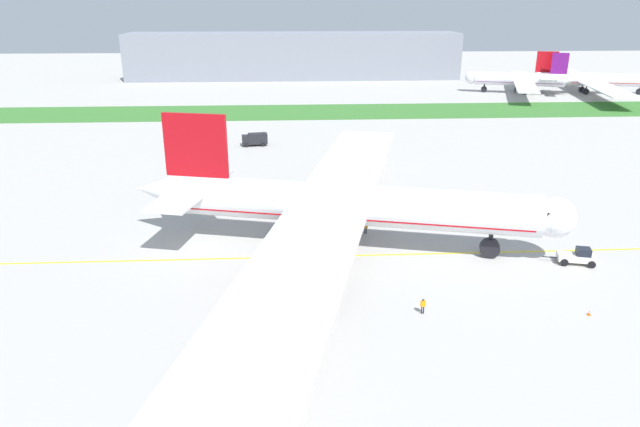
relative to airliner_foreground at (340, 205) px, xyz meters
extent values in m
plane|color=#ADAAA5|center=(-4.14, -2.37, -5.72)|extent=(600.00, 600.00, 0.00)
cube|color=yellow|center=(-4.14, -3.23, -5.72)|extent=(280.00, 0.36, 0.01)
cube|color=#38722D|center=(-4.14, 96.82, -5.67)|extent=(320.00, 24.00, 0.10)
cylinder|color=white|center=(0.88, -0.22, 0.15)|extent=(47.58, 16.60, 5.22)
cube|color=#B20C14|center=(0.88, -0.22, -0.76)|extent=(45.63, 15.73, 0.63)
sphere|color=white|center=(25.43, -6.33, 0.15)|extent=(4.96, 4.96, 4.96)
cone|color=white|center=(-24.56, 6.12, 0.55)|extent=(6.65, 5.69, 4.44)
cube|color=#B20C14|center=(-18.58, 4.63, 6.94)|extent=(8.46, 2.58, 8.35)
cube|color=white|center=(-18.24, 9.92, 0.94)|extent=(7.11, 9.38, 0.37)
cube|color=white|center=(-20.76, -0.21, 0.94)|extent=(7.11, 9.38, 0.37)
cube|color=white|center=(4.38, 23.73, -0.50)|extent=(20.57, 44.22, 0.42)
cube|color=white|center=(-7.26, -23.02, -0.50)|extent=(20.57, 44.22, 0.42)
cylinder|color=#B7BABF|center=(3.44, 14.01, -2.08)|extent=(5.51, 3.99, 2.87)
cylinder|color=black|center=(5.84, 13.41, -2.08)|extent=(1.15, 3.03, 3.02)
cylinder|color=#B7BABF|center=(-3.53, -13.98, -2.08)|extent=(5.51, 3.99, 2.87)
cylinder|color=black|center=(-1.13, -14.58, -2.08)|extent=(1.15, 3.03, 3.02)
cylinder|color=black|center=(18.48, -4.60, -3.47)|extent=(0.55, 0.55, 2.02)
cylinder|color=black|center=(18.48, -4.60, -4.48)|extent=(2.68, 1.68, 2.48)
cylinder|color=black|center=(-2.17, 3.36, -3.47)|extent=(0.55, 0.55, 2.02)
cylinder|color=black|center=(-2.17, 3.36, -4.48)|extent=(2.68, 1.68, 2.48)
cylinder|color=black|center=(-3.49, -1.96, -3.47)|extent=(0.55, 0.55, 2.02)
cylinder|color=black|center=(-3.49, -1.96, -4.48)|extent=(2.68, 1.68, 2.48)
cube|color=black|center=(24.67, -6.14, 0.81)|extent=(2.72, 4.24, 0.94)
sphere|color=black|center=(-16.11, 6.65, 0.62)|extent=(0.37, 0.37, 0.37)
sphere|color=black|center=(-11.08, 5.39, 0.62)|extent=(0.37, 0.37, 0.37)
sphere|color=black|center=(-6.05, 4.14, 0.62)|extent=(0.37, 0.37, 0.37)
sphere|color=black|center=(-1.02, 2.89, 0.62)|extent=(0.37, 0.37, 0.37)
sphere|color=black|center=(4.01, 1.64, 0.62)|extent=(0.37, 0.37, 0.37)
sphere|color=black|center=(9.04, 0.39, 0.62)|extent=(0.37, 0.37, 0.37)
sphere|color=black|center=(14.07, -0.87, 0.62)|extent=(0.37, 0.37, 0.37)
sphere|color=black|center=(19.10, -2.12, 0.62)|extent=(0.37, 0.37, 0.37)
cube|color=white|center=(28.53, -7.11, -4.89)|extent=(4.79, 2.94, 0.75)
cube|color=black|center=(29.18, -7.27, -4.07)|extent=(1.91, 1.80, 0.90)
cylinder|color=black|center=(25.50, -6.35, -5.12)|extent=(1.78, 0.55, 0.12)
cylinder|color=black|center=(26.79, -7.66, -5.27)|extent=(0.96, 0.56, 0.90)
cylinder|color=black|center=(27.25, -5.80, -5.27)|extent=(0.96, 0.56, 0.90)
cylinder|color=black|center=(29.82, -8.41, -5.27)|extent=(0.96, 0.56, 0.90)
cylinder|color=black|center=(30.28, -6.55, -5.27)|extent=(0.96, 0.56, 0.90)
cylinder|color=black|center=(6.91, -18.01, -5.29)|extent=(0.13, 0.13, 0.86)
cylinder|color=orange|center=(6.76, -18.03, -4.58)|extent=(0.10, 0.10, 0.55)
cylinder|color=black|center=(7.11, -17.98, -5.29)|extent=(0.13, 0.13, 0.86)
cylinder|color=orange|center=(7.26, -17.96, -4.58)|extent=(0.10, 0.10, 0.55)
cube|color=orange|center=(7.01, -18.00, -4.55)|extent=(0.48, 0.31, 0.61)
sphere|color=brown|center=(7.01, -18.00, -4.12)|extent=(0.23, 0.23, 0.23)
cylinder|color=black|center=(3.86, 4.01, -5.30)|extent=(0.12, 0.12, 0.85)
cylinder|color=orange|center=(3.74, 4.08, -4.60)|extent=(0.10, 0.10, 0.54)
cylinder|color=black|center=(4.03, 3.90, -5.30)|extent=(0.12, 0.12, 0.85)
cylinder|color=orange|center=(4.16, 3.83, -4.60)|extent=(0.10, 0.10, 0.54)
cube|color=orange|center=(3.95, 3.95, -4.57)|extent=(0.51, 0.44, 0.60)
sphere|color=#8C6647|center=(3.95, 3.95, -4.15)|extent=(0.23, 0.23, 0.23)
cube|color=#F2590C|center=(24.08, -19.27, -5.70)|extent=(0.36, 0.36, 0.03)
cone|color=#F2590C|center=(24.08, -19.27, -5.41)|extent=(0.28, 0.28, 0.55)
cylinder|color=white|center=(24.08, -19.27, -5.39)|extent=(0.17, 0.17, 0.06)
cube|color=#33478C|center=(-28.43, 54.94, -4.00)|extent=(4.17, 3.25, 2.54)
cube|color=#33478C|center=(-26.25, 55.81, -4.35)|extent=(2.05, 2.34, 1.84)
cube|color=#263347|center=(-25.63, 56.05, -3.98)|extent=(0.70, 1.62, 0.81)
cylinder|color=black|center=(-26.62, 56.75, -5.27)|extent=(0.95, 0.61, 0.90)
cylinder|color=black|center=(-25.87, 54.86, -5.27)|extent=(0.95, 0.61, 0.90)
cylinder|color=black|center=(-29.66, 55.55, -5.27)|extent=(0.95, 0.61, 0.90)
cylinder|color=black|center=(-28.91, 53.66, -5.27)|extent=(0.95, 0.61, 0.90)
cube|color=black|center=(-13.22, 56.64, -4.13)|extent=(4.40, 2.84, 2.28)
cube|color=black|center=(-15.82, 56.26, -4.30)|extent=(1.90, 2.39, 1.95)
cube|color=#263347|center=(-16.56, 56.16, -3.91)|extent=(0.35, 1.91, 0.86)
cylinder|color=black|center=(-15.66, 55.14, -5.27)|extent=(0.93, 0.43, 0.90)
cylinder|color=black|center=(-15.99, 57.39, -5.27)|extent=(0.93, 0.43, 0.90)
cylinder|color=black|center=(-12.04, 55.66, -5.27)|extent=(0.93, 0.43, 0.90)
cylinder|color=black|center=(-12.37, 57.91, -5.27)|extent=(0.93, 0.43, 0.90)
cylinder|color=white|center=(72.89, 127.88, -0.89)|extent=(29.38, 13.21, 4.29)
cube|color=#661472|center=(72.89, 127.88, -1.64)|extent=(28.15, 12.52, 0.51)
sphere|color=white|center=(57.74, 132.81, -0.89)|extent=(4.08, 4.08, 4.08)
cone|color=white|center=(88.76, 122.72, -0.57)|extent=(5.62, 4.93, 3.65)
cube|color=#661472|center=(84.68, 124.04, 4.68)|extent=(5.18, 2.05, 6.86)
cube|color=white|center=(83.91, 119.78, -0.25)|extent=(5.21, 7.53, 0.30)
cube|color=white|center=(86.56, 127.94, -0.25)|extent=(5.21, 7.53, 0.30)
cube|color=white|center=(69.52, 112.76, -1.43)|extent=(14.39, 27.26, 0.34)
cube|color=white|center=(79.07, 142.08, -1.43)|extent=(14.39, 27.26, 0.34)
cylinder|color=#B7BABF|center=(70.53, 118.71, -2.73)|extent=(4.61, 3.50, 2.36)
cylinder|color=black|center=(68.59, 119.34, -2.73)|extent=(1.10, 2.47, 2.48)
cylinder|color=#B7BABF|center=(76.38, 136.68, -2.73)|extent=(4.61, 3.50, 2.36)
cylinder|color=black|center=(74.44, 137.31, -2.73)|extent=(1.10, 2.47, 2.48)
cylinder|color=black|center=(62.23, 131.35, -3.87)|extent=(0.45, 0.45, 1.66)
cylinder|color=black|center=(62.23, 131.35, -4.70)|extent=(2.22, 1.50, 2.04)
cylinder|color=black|center=(74.44, 125.01, -3.87)|extent=(0.45, 0.45, 1.66)
cylinder|color=black|center=(74.44, 125.01, -4.70)|extent=(2.22, 1.50, 2.04)
cylinder|color=black|center=(75.83, 129.29, -3.87)|extent=(0.45, 0.45, 1.66)
cylinder|color=black|center=(75.83, 129.29, -4.70)|extent=(2.22, 1.50, 2.04)
cylinder|color=white|center=(98.65, 125.70, -0.86)|extent=(39.51, 11.61, 4.32)
cube|color=#B20C14|center=(98.65, 125.70, -1.62)|extent=(37.90, 10.98, 0.52)
cone|color=white|center=(77.39, 129.75, -0.54)|extent=(5.36, 4.50, 3.67)
cube|color=#B20C14|center=(82.39, 128.80, 4.76)|extent=(7.05, 1.75, 6.91)
cube|color=white|center=(82.43, 133.19, -0.21)|extent=(5.55, 7.60, 0.30)
cube|color=white|center=(80.81, 124.70, -0.21)|extent=(5.55, 7.60, 0.30)
cube|color=white|center=(100.43, 145.61, -1.40)|extent=(15.15, 36.45, 0.35)
cube|color=white|center=(92.99, 106.53, -1.40)|extent=(15.15, 36.45, 0.35)
cylinder|color=#B7BABF|center=(100.10, 137.55, -2.71)|extent=(4.48, 3.10, 2.38)
cylinder|color=black|center=(102.12, 137.17, -2.71)|extent=(0.82, 2.52, 2.49)
cylinder|color=#B7BABF|center=(95.65, 114.15, -2.71)|extent=(4.48, 3.10, 2.38)
cylinder|color=black|center=(97.66, 113.76, -2.71)|extent=(0.82, 2.52, 2.49)
cylinder|color=black|center=(113.35, 122.90, -3.86)|extent=(0.45, 0.45, 1.67)
cylinder|color=black|center=(113.35, 122.90, -4.69)|extent=(2.19, 1.29, 2.05)
cylinder|color=black|center=(95.98, 128.52, -3.86)|extent=(0.45, 0.45, 1.67)
cylinder|color=black|center=(95.98, 128.52, -4.69)|extent=(2.19, 1.29, 2.05)
cylinder|color=black|center=(95.13, 124.06, -3.86)|extent=(0.45, 0.45, 1.67)
cylinder|color=black|center=(95.13, 124.06, -4.69)|extent=(2.19, 1.29, 2.05)
cube|color=gray|center=(-3.51, 173.01, 3.28)|extent=(132.78, 20.00, 18.00)
camera|label=1|loc=(-6.54, -69.90, 24.80)|focal=32.54mm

